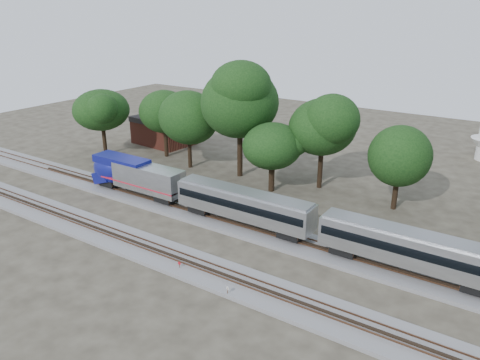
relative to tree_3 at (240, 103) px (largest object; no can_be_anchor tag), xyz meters
name	(u,v)px	position (x,y,z in m)	size (l,w,h in m)	color
ground	(189,242)	(7.13, -20.86, -11.19)	(160.00, 160.00, 0.00)	#383328
track_far	(221,220)	(7.13, -14.86, -10.98)	(160.00, 5.00, 0.73)	slate
track_near	(165,255)	(7.13, -24.86, -10.98)	(160.00, 5.00, 0.73)	slate
switch_stand_red	(179,265)	(10.24, -26.11, -10.54)	(0.32, 0.06, 1.02)	#512D19
switch_stand_white	(228,290)	(16.66, -27.10, -10.48)	(0.34, 0.14, 1.10)	#512D19
switch_lever	(215,289)	(15.07, -26.86, -11.04)	(0.50, 0.30, 0.30)	#512D19
brick_building	(164,130)	(-21.69, 6.91, -8.62)	(11.20, 8.37, 5.09)	brown
tree_0	(101,110)	(-25.52, -3.90, -3.36)	(7.97, 7.97, 11.24)	black
tree_1	(164,112)	(-15.95, 1.20, -3.41)	(7.92, 7.92, 11.17)	black
tree_2	(188,118)	(-8.83, -1.12, -3.10)	(8.23, 8.23, 11.61)	black
tree_3	(240,103)	(0.00, 0.00, 0.00)	(11.38, 11.38, 16.04)	black
tree_4	(272,146)	(7.11, -2.75, -4.68)	(6.64, 6.64, 9.36)	black
tree_5	(323,127)	(12.16, 2.16, -2.32)	(9.02, 9.02, 12.72)	black
tree_6	(400,156)	(23.24, 0.52, -4.14)	(7.19, 7.19, 10.13)	black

